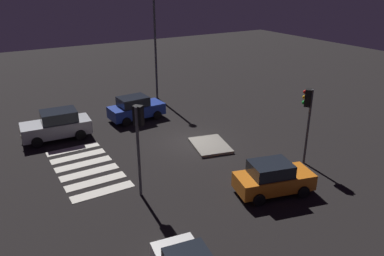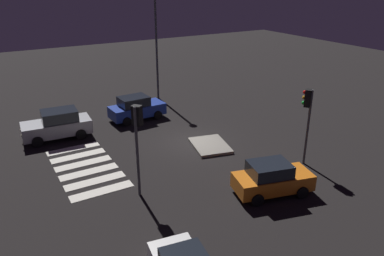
% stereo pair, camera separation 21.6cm
% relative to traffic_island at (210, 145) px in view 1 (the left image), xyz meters
% --- Properties ---
extents(ground_plane, '(80.00, 80.00, 0.00)m').
position_rel_traffic_island_xyz_m(ground_plane, '(-1.18, -0.63, -0.09)').
color(ground_plane, black).
extents(traffic_island, '(3.22, 2.69, 0.18)m').
position_rel_traffic_island_xyz_m(traffic_island, '(0.00, 0.00, 0.00)').
color(traffic_island, gray).
rests_on(traffic_island, ground).
extents(car_orange, '(2.53, 4.11, 1.69)m').
position_rel_traffic_island_xyz_m(car_orange, '(6.10, -0.34, 0.74)').
color(car_orange, orange).
rests_on(car_orange, ground).
extents(car_silver, '(2.31, 4.49, 1.91)m').
position_rel_traffic_island_xyz_m(car_silver, '(-6.30, -7.94, 0.85)').
color(car_silver, '#9EA0A5').
rests_on(car_silver, ground).
extents(car_blue, '(2.10, 4.19, 1.79)m').
position_rel_traffic_island_xyz_m(car_blue, '(-6.95, -2.08, 0.79)').
color(car_blue, '#1E389E').
rests_on(car_blue, ground).
extents(traffic_light_east, '(0.54, 0.53, 4.59)m').
position_rel_traffic_island_xyz_m(traffic_light_east, '(2.84, -5.92, 3.39)').
color(traffic_light_east, '#47474C').
rests_on(traffic_light_east, ground).
extents(traffic_light_north, '(0.53, 0.54, 4.40)m').
position_rel_traffic_island_xyz_m(traffic_light_north, '(4.49, 3.36, 3.25)').
color(traffic_light_north, '#47474C').
rests_on(traffic_light_north, ground).
extents(street_lamp, '(0.56, 0.56, 8.90)m').
position_rel_traffic_island_xyz_m(street_lamp, '(-10.85, 1.56, 5.85)').
color(street_lamp, '#47474C').
rests_on(street_lamp, ground).
extents(crosswalk_near, '(6.45, 3.20, 0.02)m').
position_rel_traffic_island_xyz_m(crosswalk_near, '(-1.18, -7.57, -0.08)').
color(crosswalk_near, silver).
rests_on(crosswalk_near, ground).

